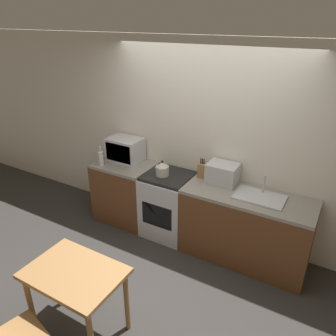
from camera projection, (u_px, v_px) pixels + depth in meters
ground_plane at (159, 277)px, 3.85m from camera, size 16.00×16.00×0.00m
wall_back at (205, 143)px, 4.23m from camera, size 10.00×0.06×2.60m
counter_left_run at (126, 191)px, 4.82m from camera, size 0.83×0.62×0.90m
counter_right_run at (245, 227)px, 4.00m from camera, size 1.54×0.62×0.90m
stove_range at (168, 204)px, 4.49m from camera, size 0.62×0.62×0.90m
kettle at (162, 169)px, 4.25m from camera, size 0.17×0.17×0.21m
microwave at (125, 149)px, 4.67m from camera, size 0.48×0.35×0.33m
bottle at (101, 158)px, 4.54m from camera, size 0.07×0.07×0.27m
knife_block at (202, 170)px, 4.20m from camera, size 0.09×0.09×0.26m
toaster_oven at (222, 173)px, 4.04m from camera, size 0.37×0.28×0.25m
sink_basin at (260, 197)px, 3.75m from camera, size 0.56×0.36×0.24m
dining_table at (76, 281)px, 2.95m from camera, size 0.87×0.61×0.74m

